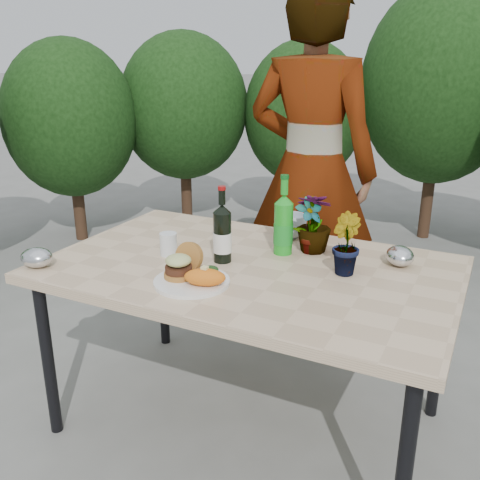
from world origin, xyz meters
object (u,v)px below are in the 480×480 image
at_px(patio_table, 249,278).
at_px(dinner_plate, 192,282).
at_px(wine_bottle, 222,234).
at_px(person, 311,171).

relative_size(patio_table, dinner_plate, 5.71).
bearing_deg(patio_table, wine_bottle, -174.58).
distance_m(patio_table, person, 0.92).
bearing_deg(patio_table, person, 93.58).
bearing_deg(wine_bottle, person, 90.75).
distance_m(wine_bottle, person, 0.90).
relative_size(dinner_plate, wine_bottle, 0.90).
xyz_separation_m(dinner_plate, person, (0.05, 1.14, 0.21)).
bearing_deg(person, dinner_plate, 87.46).
height_order(dinner_plate, wine_bottle, wine_bottle).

